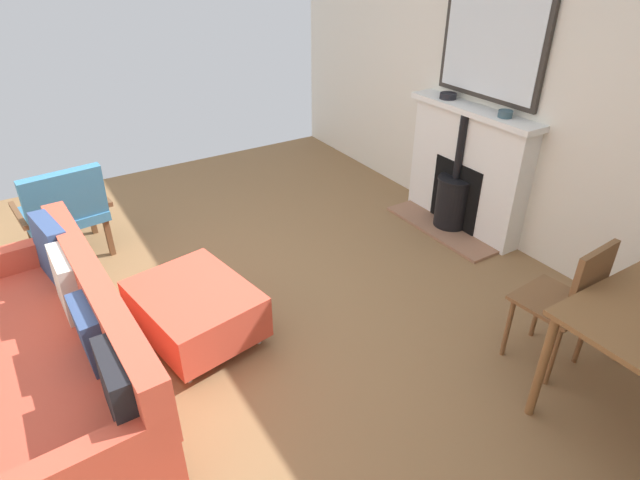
# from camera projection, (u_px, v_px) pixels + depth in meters

# --- Properties ---
(ground_plane) EXTENTS (5.55, 6.13, 0.01)m
(ground_plane) POSITION_uv_depth(u_px,v_px,m) (207.00, 330.00, 3.65)
(ground_plane) COLOR olive
(wall_left) EXTENTS (0.12, 6.13, 2.79)m
(wall_left) POSITION_uv_depth(u_px,v_px,m) (513.00, 77.00, 4.20)
(wall_left) COLOR silver
(wall_left) RESTS_ON ground
(fireplace) EXTENTS (0.50, 1.32, 1.13)m
(fireplace) POSITION_uv_depth(u_px,v_px,m) (463.00, 176.00, 4.70)
(fireplace) COLOR #93664C
(fireplace) RESTS_ON ground
(mirror_over_mantel) EXTENTS (0.04, 1.05, 0.92)m
(mirror_over_mantel) POSITION_uv_depth(u_px,v_px,m) (492.00, 41.00, 4.17)
(mirror_over_mantel) COLOR #2D2823
(mantel_bowl_near) EXTENTS (0.15, 0.15, 0.05)m
(mantel_bowl_near) POSITION_uv_depth(u_px,v_px,m) (448.00, 95.00, 4.61)
(mantel_bowl_near) COLOR black
(mantel_bowl_near) RESTS_ON fireplace
(mantel_bowl_far) EXTENTS (0.12, 0.12, 0.06)m
(mantel_bowl_far) POSITION_uv_depth(u_px,v_px,m) (505.00, 113.00, 4.14)
(mantel_bowl_far) COLOR #334C56
(mantel_bowl_far) RESTS_ON fireplace
(sofa) EXTENTS (0.88, 2.06, 0.82)m
(sofa) POSITION_uv_depth(u_px,v_px,m) (61.00, 352.00, 2.93)
(sofa) COLOR #B2B2B7
(sofa) RESTS_ON ground
(ottoman) EXTENTS (0.79, 0.93, 0.39)m
(ottoman) POSITION_uv_depth(u_px,v_px,m) (195.00, 308.00, 3.46)
(ottoman) COLOR #B2B2B7
(ottoman) RESTS_ON ground
(armchair_accent) EXTENTS (0.73, 0.66, 0.84)m
(armchair_accent) POSITION_uv_depth(u_px,v_px,m) (64.00, 208.00, 4.22)
(armchair_accent) COLOR brown
(armchair_accent) RESTS_ON ground
(dining_chair_near_fireplace) EXTENTS (0.43, 0.43, 0.92)m
(dining_chair_near_fireplace) POSITION_uv_depth(u_px,v_px,m) (570.00, 298.00, 3.06)
(dining_chair_near_fireplace) COLOR brown
(dining_chair_near_fireplace) RESTS_ON ground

